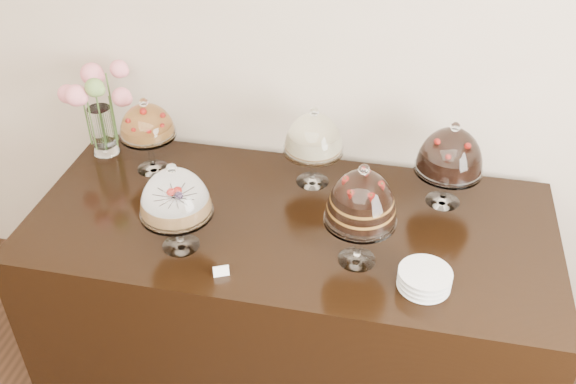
% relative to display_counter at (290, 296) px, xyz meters
% --- Properties ---
extents(wall_back, '(5.00, 0.04, 3.00)m').
position_rel_display_counter_xyz_m(wall_back, '(-0.08, 0.55, 1.05)').
color(wall_back, beige).
rests_on(wall_back, ground).
extents(display_counter, '(2.20, 1.00, 0.90)m').
position_rel_display_counter_xyz_m(display_counter, '(0.00, 0.00, 0.00)').
color(display_counter, black).
rests_on(display_counter, ground).
extents(cake_stand_sugar_sponge, '(0.28, 0.28, 0.39)m').
position_rel_display_counter_xyz_m(cake_stand_sugar_sponge, '(-0.40, -0.25, 0.69)').
color(cake_stand_sugar_sponge, white).
rests_on(cake_stand_sugar_sponge, display_counter).
extents(cake_stand_choco_layer, '(0.27, 0.27, 0.44)m').
position_rel_display_counter_xyz_m(cake_stand_choco_layer, '(0.30, -0.19, 0.73)').
color(cake_stand_choco_layer, white).
rests_on(cake_stand_choco_layer, display_counter).
extents(cake_stand_cheesecake, '(0.27, 0.27, 0.38)m').
position_rel_display_counter_xyz_m(cake_stand_cheesecake, '(0.04, 0.30, 0.69)').
color(cake_stand_cheesecake, white).
rests_on(cake_stand_cheesecake, display_counter).
extents(cake_stand_dark_choco, '(0.29, 0.29, 0.39)m').
position_rel_display_counter_xyz_m(cake_stand_dark_choco, '(0.62, 0.27, 0.69)').
color(cake_stand_dark_choco, white).
rests_on(cake_stand_dark_choco, display_counter).
extents(cake_stand_fruit_tart, '(0.26, 0.26, 0.37)m').
position_rel_display_counter_xyz_m(cake_stand_fruit_tart, '(-0.71, 0.25, 0.69)').
color(cake_stand_fruit_tart, white).
rests_on(cake_stand_fruit_tart, display_counter).
extents(flower_vase, '(0.35, 0.30, 0.44)m').
position_rel_display_counter_xyz_m(flower_vase, '(-0.99, 0.34, 0.71)').
color(flower_vase, white).
rests_on(flower_vase, display_counter).
extents(plate_stack, '(0.19, 0.19, 0.07)m').
position_rel_display_counter_xyz_m(plate_stack, '(0.56, -0.29, 0.49)').
color(plate_stack, silver).
rests_on(plate_stack, display_counter).
extents(price_card_left, '(0.06, 0.04, 0.04)m').
position_rel_display_counter_xyz_m(price_card_left, '(-0.19, -0.38, 0.47)').
color(price_card_left, white).
rests_on(price_card_left, display_counter).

